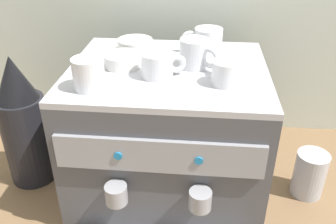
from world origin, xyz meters
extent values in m
plane|color=brown|center=(0.00, 0.00, 0.00)|extent=(4.00, 4.00, 0.00)
cube|color=#4C4C51|center=(0.00, 0.00, 0.19)|extent=(0.54, 0.46, 0.39)
cube|color=#B7B7BC|center=(0.00, 0.00, 0.40)|extent=(0.54, 0.46, 0.02)
cube|color=#939399|center=(0.00, -0.24, 0.28)|extent=(0.50, 0.01, 0.09)
cylinder|color=#1E7AB7|center=(-0.10, -0.24, 0.28)|extent=(0.02, 0.01, 0.02)
cylinder|color=#1E7AB7|center=(0.10, -0.24, 0.28)|extent=(0.02, 0.01, 0.02)
cylinder|color=#939399|center=(-0.10, -0.26, 0.18)|extent=(0.06, 0.06, 0.05)
cylinder|color=#939399|center=(0.10, -0.26, 0.18)|extent=(0.06, 0.06, 0.05)
cylinder|color=white|center=(0.07, 0.01, 0.45)|extent=(0.08, 0.08, 0.08)
torus|color=white|center=(0.11, -0.02, 0.45)|extent=(0.06, 0.05, 0.06)
cylinder|color=white|center=(0.11, 0.12, 0.44)|extent=(0.08, 0.08, 0.08)
torus|color=white|center=(0.05, 0.13, 0.44)|extent=(0.06, 0.02, 0.06)
cylinder|color=white|center=(-0.18, -0.15, 0.44)|extent=(0.08, 0.08, 0.08)
torus|color=white|center=(-0.17, -0.09, 0.44)|extent=(0.02, 0.06, 0.06)
cylinder|color=white|center=(-0.02, -0.06, 0.44)|extent=(0.08, 0.08, 0.06)
torus|color=white|center=(0.03, -0.05, 0.44)|extent=(0.05, 0.03, 0.05)
cylinder|color=white|center=(0.15, -0.09, 0.44)|extent=(0.07, 0.07, 0.06)
torus|color=white|center=(0.14, -0.05, 0.44)|extent=(0.03, 0.05, 0.05)
cylinder|color=white|center=(-0.11, 0.12, 0.43)|extent=(0.10, 0.10, 0.04)
cylinder|color=white|center=(-0.11, 0.12, 0.41)|extent=(0.06, 0.06, 0.01)
cylinder|color=white|center=(-0.13, 0.00, 0.42)|extent=(0.10, 0.10, 0.03)
cylinder|color=white|center=(-0.13, 0.00, 0.41)|extent=(0.06, 0.06, 0.01)
cylinder|color=black|center=(-0.45, -0.01, 0.15)|extent=(0.15, 0.15, 0.29)
cone|color=black|center=(-0.45, -0.01, 0.36)|extent=(0.12, 0.12, 0.14)
cylinder|color=#B7B7BC|center=(0.44, -0.01, 0.07)|extent=(0.10, 0.10, 0.15)
camera|label=1|loc=(0.09, -0.92, 0.80)|focal=38.85mm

